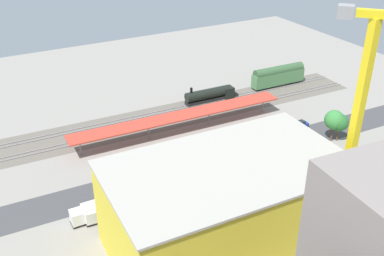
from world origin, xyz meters
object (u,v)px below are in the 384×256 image
Objects in this scene: parked_car_0 at (299,125)px; street_tree_3 at (334,120)px; locomotive at (212,95)px; box_truck_2 at (112,210)px; construction_building at (227,207)px; tower_crane at (368,108)px; box_truck_1 at (99,210)px; parked_car_1 at (282,131)px; street_tree_0 at (240,148)px; traffic_light at (181,168)px; street_tree_1 at (126,180)px; parked_car_2 at (256,138)px; parked_car_3 at (235,145)px; passenger_coach at (278,75)px; box_truck_0 at (143,201)px; street_tree_4 at (340,123)px; platform_canopy_near at (179,116)px; street_tree_2 at (188,159)px.

street_tree_3 is (-2.87, 8.37, 4.49)m from parked_car_0.
locomotive is 1.63× the size of box_truck_2.
tower_crane is (-24.04, 4.41, 14.40)m from construction_building.
box_truck_1 is (16.91, -16.82, -6.06)m from construction_building.
box_truck_1 is (49.94, 9.44, 0.86)m from parked_car_1.
street_tree_3 reaches higher than street_tree_0.
locomotive is at bearing -129.26° from traffic_light.
locomotive reaches higher than parked_car_0.
tower_crane is at bearing 171.41° from construction_building.
street_tree_1 is at bearing -1.13° from traffic_light.
parked_car_2 is 1.02× the size of parked_car_3.
passenger_coach is 1.78× the size of box_truck_0.
parked_car_3 is 32.95m from construction_building.
parked_car_3 is 24.46m from street_tree_3.
passenger_coach is 4.28× the size of parked_car_3.
street_tree_4 reaches higher than passenger_coach.
locomotive is 25.11m from parked_car_2.
box_truck_0 is (60.14, 36.03, -1.59)m from passenger_coach.
parked_car_1 is at bearing 148.89° from platform_canopy_near.
parked_car_0 is 19.89m from parked_car_3.
box_truck_1 is 1.17× the size of street_tree_2.
construction_building is at bearing 46.25° from parked_car_2.
street_tree_2 reaches higher than street_tree_0.
construction_building is at bearing 86.37° from traffic_light.
platform_canopy_near is 11.57× the size of parked_car_0.
box_truck_2 is at bearing 11.33° from parked_car_0.
tower_crane is at bearing 86.12° from locomotive.
tower_crane reaches higher than parked_car_0.
parked_car_3 is 0.48× the size of street_tree_2.
parked_car_1 is 0.42× the size of box_truck_2.
tower_crane is at bearing 99.30° from parked_car_3.
street_tree_2 reaches higher than platform_canopy_near.
platform_canopy_near reaches higher than parked_car_2.
street_tree_0 is at bearing -127.48° from construction_building.
box_truck_2 is (5.92, -0.52, -0.14)m from box_truck_0.
parked_car_1 is at bearing 101.75° from locomotive.
construction_building reaches higher than street_tree_0.
passenger_coach is 64.82m from tower_crane.
platform_canopy_near is 22.99m from traffic_light.
box_truck_2 is (66.05, 35.51, -1.73)m from passenger_coach.
traffic_light is at bearing 13.31° from parked_car_1.
passenger_coach is 58.60m from street_tree_2.
parked_car_1 is (18.29, 25.06, -2.54)m from passenger_coach.
box_truck_0 is at bearing 50.03° from platform_canopy_near.
parked_car_1 is 7.79m from parked_car_2.
construction_building reaches higher than traffic_light.
street_tree_4 is (-18.65, -21.66, -17.30)m from tower_crane.
parked_car_0 is 0.69× the size of street_tree_4.
passenger_coach is at bearing -106.01° from street_tree_3.
platform_canopy_near is 13.22× the size of parked_car_2.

